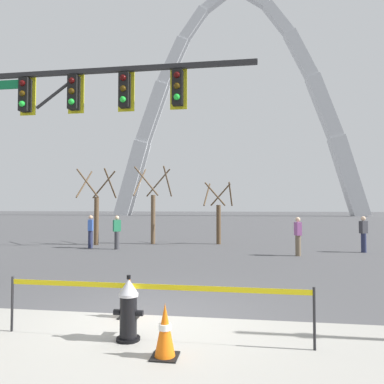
{
  "coord_description": "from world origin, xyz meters",
  "views": [
    {
      "loc": [
        1.63,
        -6.48,
        2.05
      ],
      "look_at": [
        -0.04,
        5.0,
        2.5
      ],
      "focal_mm": 33.41,
      "sensor_mm": 36.0,
      "label": 1
    }
  ],
  "objects_px": {
    "pedestrian_walking_left": "(298,236)",
    "pedestrian_near_trees": "(117,232)",
    "traffic_signal_gantry": "(59,117)",
    "pedestrian_standing_center": "(91,231)",
    "monument_arch": "(235,115)",
    "traffic_cone_mid_sidewalk": "(165,331)",
    "pedestrian_walking_right": "(363,234)",
    "fire_hydrant": "(129,310)",
    "traffic_cone_curb_edge": "(130,298)"
  },
  "relations": [
    {
      "from": "traffic_cone_mid_sidewalk",
      "to": "pedestrian_walking_right",
      "type": "xyz_separation_m",
      "value": [
        6.27,
        11.9,
        0.46
      ]
    },
    {
      "from": "fire_hydrant",
      "to": "traffic_cone_curb_edge",
      "type": "relative_size",
      "value": 1.36
    },
    {
      "from": "traffic_signal_gantry",
      "to": "pedestrian_walking_left",
      "type": "height_order",
      "value": "traffic_signal_gantry"
    },
    {
      "from": "traffic_cone_mid_sidewalk",
      "to": "pedestrian_walking_right",
      "type": "bearing_deg",
      "value": 62.19
    },
    {
      "from": "pedestrian_standing_center",
      "to": "pedestrian_near_trees",
      "type": "bearing_deg",
      "value": -10.84
    },
    {
      "from": "pedestrian_walking_left",
      "to": "pedestrian_walking_right",
      "type": "relative_size",
      "value": 1.0
    },
    {
      "from": "fire_hydrant",
      "to": "pedestrian_walking_right",
      "type": "xyz_separation_m",
      "value": [
        6.96,
        11.37,
        0.35
      ]
    },
    {
      "from": "pedestrian_standing_center",
      "to": "pedestrian_walking_right",
      "type": "bearing_deg",
      "value": 0.77
    },
    {
      "from": "fire_hydrant",
      "to": "traffic_cone_curb_edge",
      "type": "distance_m",
      "value": 1.13
    },
    {
      "from": "pedestrian_standing_center",
      "to": "pedestrian_walking_right",
      "type": "xyz_separation_m",
      "value": [
        12.6,
        0.17,
        0.0
      ]
    },
    {
      "from": "traffic_signal_gantry",
      "to": "traffic_cone_mid_sidewalk",
      "type": "bearing_deg",
      "value": -46.52
    },
    {
      "from": "pedestrian_walking_left",
      "to": "pedestrian_near_trees",
      "type": "height_order",
      "value": "same"
    },
    {
      "from": "monument_arch",
      "to": "pedestrian_walking_right",
      "type": "height_order",
      "value": "monument_arch"
    },
    {
      "from": "pedestrian_standing_center",
      "to": "traffic_cone_mid_sidewalk",
      "type": "bearing_deg",
      "value": -61.65
    },
    {
      "from": "pedestrian_near_trees",
      "to": "pedestrian_walking_left",
      "type": "bearing_deg",
      "value": -7.56
    },
    {
      "from": "pedestrian_near_trees",
      "to": "monument_arch",
      "type": "bearing_deg",
      "value": 85.75
    },
    {
      "from": "traffic_cone_curb_edge",
      "to": "pedestrian_walking_left",
      "type": "relative_size",
      "value": 0.46
    },
    {
      "from": "traffic_cone_mid_sidewalk",
      "to": "pedestrian_near_trees",
      "type": "bearing_deg",
      "value": 113.12
    },
    {
      "from": "traffic_cone_curb_edge",
      "to": "pedestrian_near_trees",
      "type": "xyz_separation_m",
      "value": [
        -3.87,
        9.85,
        0.46
      ]
    },
    {
      "from": "pedestrian_standing_center",
      "to": "monument_arch",
      "type": "bearing_deg",
      "value": 84.31
    },
    {
      "from": "traffic_cone_curb_edge",
      "to": "pedestrian_standing_center",
      "type": "xyz_separation_m",
      "value": [
        -5.3,
        10.13,
        0.46
      ]
    },
    {
      "from": "pedestrian_standing_center",
      "to": "pedestrian_walking_right",
      "type": "relative_size",
      "value": 1.0
    },
    {
      "from": "fire_hydrant",
      "to": "traffic_cone_curb_edge",
      "type": "height_order",
      "value": "fire_hydrant"
    },
    {
      "from": "traffic_cone_curb_edge",
      "to": "monument_arch",
      "type": "distance_m",
      "value": 71.06
    },
    {
      "from": "traffic_cone_curb_edge",
      "to": "monument_arch",
      "type": "relative_size",
      "value": 0.01
    },
    {
      "from": "pedestrian_near_trees",
      "to": "pedestrian_walking_right",
      "type": "bearing_deg",
      "value": 2.28
    },
    {
      "from": "traffic_cone_mid_sidewalk",
      "to": "monument_arch",
      "type": "bearing_deg",
      "value": 90.47
    },
    {
      "from": "traffic_cone_mid_sidewalk",
      "to": "pedestrian_walking_left",
      "type": "bearing_deg",
      "value": 72.57
    },
    {
      "from": "pedestrian_walking_right",
      "to": "pedestrian_near_trees",
      "type": "relative_size",
      "value": 1.0
    },
    {
      "from": "pedestrian_walking_left",
      "to": "pedestrian_standing_center",
      "type": "relative_size",
      "value": 1.0
    },
    {
      "from": "fire_hydrant",
      "to": "pedestrian_walking_right",
      "type": "relative_size",
      "value": 0.62
    },
    {
      "from": "traffic_signal_gantry",
      "to": "pedestrian_walking_left",
      "type": "bearing_deg",
      "value": 42.03
    },
    {
      "from": "pedestrian_walking_left",
      "to": "pedestrian_walking_right",
      "type": "bearing_deg",
      "value": 26.84
    },
    {
      "from": "traffic_cone_mid_sidewalk",
      "to": "pedestrian_walking_right",
      "type": "height_order",
      "value": "pedestrian_walking_right"
    },
    {
      "from": "pedestrian_walking_right",
      "to": "pedestrian_near_trees",
      "type": "bearing_deg",
      "value": -177.72
    },
    {
      "from": "fire_hydrant",
      "to": "traffic_signal_gantry",
      "type": "height_order",
      "value": "traffic_signal_gantry"
    },
    {
      "from": "fire_hydrant",
      "to": "monument_arch",
      "type": "xyz_separation_m",
      "value": [
        0.12,
        69.04,
        20.61
      ]
    },
    {
      "from": "pedestrian_walking_right",
      "to": "fire_hydrant",
      "type": "bearing_deg",
      "value": -121.48
    },
    {
      "from": "monument_arch",
      "to": "pedestrian_near_trees",
      "type": "xyz_separation_m",
      "value": [
        -4.32,
        -58.12,
        -20.26
      ]
    },
    {
      "from": "traffic_cone_curb_edge",
      "to": "pedestrian_standing_center",
      "type": "distance_m",
      "value": 11.44
    },
    {
      "from": "pedestrian_walking_right",
      "to": "monument_arch",
      "type": "bearing_deg",
      "value": 96.77
    },
    {
      "from": "fire_hydrant",
      "to": "traffic_signal_gantry",
      "type": "relative_size",
      "value": 0.13
    },
    {
      "from": "traffic_signal_gantry",
      "to": "monument_arch",
      "type": "relative_size",
      "value": 0.15
    },
    {
      "from": "traffic_cone_curb_edge",
      "to": "pedestrian_walking_right",
      "type": "bearing_deg",
      "value": 54.68
    },
    {
      "from": "traffic_cone_mid_sidewalk",
      "to": "monument_arch",
      "type": "height_order",
      "value": "monument_arch"
    },
    {
      "from": "traffic_signal_gantry",
      "to": "pedestrian_walking_left",
      "type": "relative_size",
      "value": 4.92
    },
    {
      "from": "monument_arch",
      "to": "pedestrian_near_trees",
      "type": "bearing_deg",
      "value": -94.25
    },
    {
      "from": "traffic_signal_gantry",
      "to": "monument_arch",
      "type": "bearing_deg",
      "value": 87.18
    },
    {
      "from": "traffic_signal_gantry",
      "to": "pedestrian_standing_center",
      "type": "distance_m",
      "value": 8.88
    },
    {
      "from": "traffic_signal_gantry",
      "to": "pedestrian_standing_center",
      "type": "relative_size",
      "value": 4.92
    }
  ]
}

